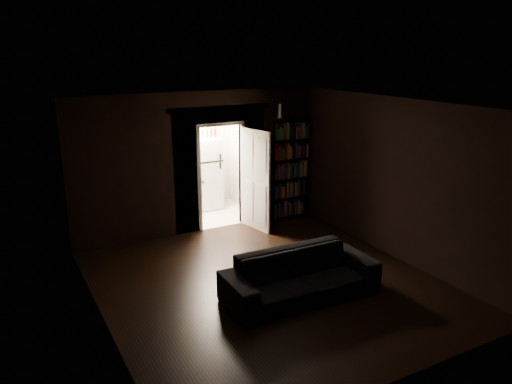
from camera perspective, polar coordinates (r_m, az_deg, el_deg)
ground at (r=8.00m, az=1.30°, el=-10.47°), size 5.50×5.50×0.00m
room_walls at (r=8.31m, az=-2.39°, el=2.92°), size 5.02×5.61×2.84m
kitchen_alcove at (r=11.11m, az=-6.45°, el=3.72°), size 2.20×1.80×2.60m
sofa at (r=7.48m, az=5.13°, el=-8.68°), size 2.36×1.07×0.90m
bookshelf at (r=10.69m, az=3.68°, el=2.70°), size 0.96×0.61×2.20m
refrigerator at (r=11.47m, az=-6.13°, el=2.15°), size 0.88×0.84×1.65m
door at (r=10.01m, az=-0.06°, el=1.36°), size 0.22×0.84×2.05m
figurine at (r=10.31m, az=2.74°, el=9.24°), size 0.12×0.12×0.29m
bottles at (r=11.19m, az=-5.86°, el=6.88°), size 0.71×0.12×0.29m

